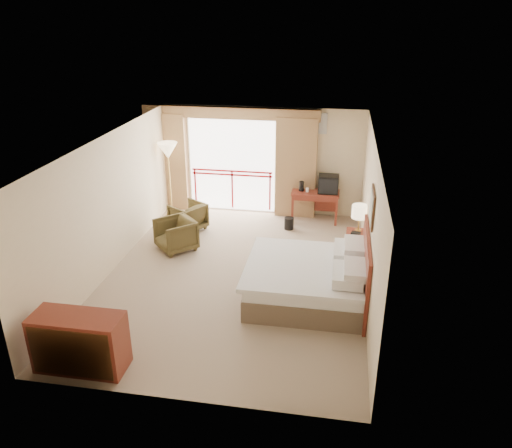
% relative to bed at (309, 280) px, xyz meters
% --- Properties ---
extents(floor, '(7.00, 7.00, 0.00)m').
position_rel_bed_xyz_m(floor, '(-1.50, 0.60, -0.38)').
color(floor, gray).
rests_on(floor, ground).
extents(ceiling, '(7.00, 7.00, 0.00)m').
position_rel_bed_xyz_m(ceiling, '(-1.50, 0.60, 2.32)').
color(ceiling, white).
rests_on(ceiling, wall_back).
extents(wall_back, '(5.00, 0.00, 5.00)m').
position_rel_bed_xyz_m(wall_back, '(-1.50, 4.10, 0.97)').
color(wall_back, beige).
rests_on(wall_back, ground).
extents(wall_front, '(5.00, 0.00, 5.00)m').
position_rel_bed_xyz_m(wall_front, '(-1.50, -2.90, 0.97)').
color(wall_front, beige).
rests_on(wall_front, ground).
extents(wall_left, '(0.00, 7.00, 7.00)m').
position_rel_bed_xyz_m(wall_left, '(-4.00, 0.60, 0.97)').
color(wall_left, beige).
rests_on(wall_left, ground).
extents(wall_right, '(0.00, 7.00, 7.00)m').
position_rel_bed_xyz_m(wall_right, '(1.00, 0.60, 0.97)').
color(wall_right, beige).
rests_on(wall_right, ground).
extents(balcony_door, '(2.40, 0.00, 2.40)m').
position_rel_bed_xyz_m(balcony_door, '(-2.30, 4.08, 0.82)').
color(balcony_door, white).
rests_on(balcony_door, wall_back).
extents(balcony_railing, '(2.09, 0.03, 1.02)m').
position_rel_bed_xyz_m(balcony_railing, '(-2.30, 4.06, 0.44)').
color(balcony_railing, '#A30E13').
rests_on(balcony_railing, wall_back).
extents(curtain_left, '(1.00, 0.26, 2.50)m').
position_rel_bed_xyz_m(curtain_left, '(-3.95, 3.95, 0.87)').
color(curtain_left, olive).
rests_on(curtain_left, wall_back).
extents(curtain_right, '(1.00, 0.26, 2.50)m').
position_rel_bed_xyz_m(curtain_right, '(-0.65, 3.95, 0.87)').
color(curtain_right, olive).
rests_on(curtain_right, wall_back).
extents(valance, '(4.40, 0.22, 0.28)m').
position_rel_bed_xyz_m(valance, '(-2.30, 3.98, 2.17)').
color(valance, olive).
rests_on(valance, wall_back).
extents(hvac_vent, '(0.50, 0.04, 0.50)m').
position_rel_bed_xyz_m(hvac_vent, '(-0.20, 4.07, 1.97)').
color(hvac_vent, silver).
rests_on(hvac_vent, wall_back).
extents(bed, '(2.13, 2.06, 0.97)m').
position_rel_bed_xyz_m(bed, '(0.00, 0.00, 0.00)').
color(bed, brown).
rests_on(bed, floor).
extents(headboard, '(0.06, 2.10, 1.30)m').
position_rel_bed_xyz_m(headboard, '(0.96, 0.00, 0.27)').
color(headboard, maroon).
rests_on(headboard, wall_right).
extents(framed_art, '(0.04, 0.72, 0.60)m').
position_rel_bed_xyz_m(framed_art, '(0.97, 0.00, 1.47)').
color(framed_art, '#311C0E').
rests_on(framed_art, wall_right).
extents(nightstand, '(0.49, 0.57, 0.67)m').
position_rel_bed_xyz_m(nightstand, '(0.87, 1.56, -0.04)').
color(nightstand, maroon).
rests_on(nightstand, floor).
extents(table_lamp, '(0.32, 0.32, 0.57)m').
position_rel_bed_xyz_m(table_lamp, '(0.87, 1.61, 0.74)').
color(table_lamp, tan).
rests_on(table_lamp, nightstand).
extents(phone, '(0.20, 0.17, 0.08)m').
position_rel_bed_xyz_m(phone, '(0.82, 1.41, 0.33)').
color(phone, black).
rests_on(phone, nightstand).
extents(desk, '(1.16, 0.56, 0.76)m').
position_rel_bed_xyz_m(desk, '(-0.12, 3.72, 0.21)').
color(desk, maroon).
rests_on(desk, floor).
extents(tv, '(0.49, 0.39, 0.44)m').
position_rel_bed_xyz_m(tv, '(0.18, 3.66, 0.60)').
color(tv, black).
rests_on(tv, desk).
extents(coffee_maker, '(0.15, 0.15, 0.25)m').
position_rel_bed_xyz_m(coffee_maker, '(-0.47, 3.67, 0.50)').
color(coffee_maker, black).
rests_on(coffee_maker, desk).
extents(cup, '(0.08, 0.08, 0.11)m').
position_rel_bed_xyz_m(cup, '(-0.32, 3.62, 0.43)').
color(cup, white).
rests_on(cup, desk).
extents(wastebasket, '(0.29, 0.29, 0.29)m').
position_rel_bed_xyz_m(wastebasket, '(-0.69, 3.03, -0.23)').
color(wastebasket, black).
rests_on(wastebasket, floor).
extents(armchair_far, '(0.99, 0.98, 0.66)m').
position_rel_bed_xyz_m(armchair_far, '(-3.07, 2.61, -0.38)').
color(armchair_far, '#403519').
rests_on(armchair_far, floor).
extents(armchair_near, '(1.08, 1.08, 0.70)m').
position_rel_bed_xyz_m(armchair_near, '(-3.01, 1.52, -0.38)').
color(armchair_near, '#403519').
rests_on(armchair_near, floor).
extents(side_table, '(0.45, 0.45, 0.49)m').
position_rel_bed_xyz_m(side_table, '(-3.28, 2.03, -0.04)').
color(side_table, '#311C0E').
rests_on(side_table, floor).
extents(book, '(0.22, 0.26, 0.02)m').
position_rel_bed_xyz_m(book, '(-3.28, 2.03, 0.12)').
color(book, white).
rests_on(book, side_table).
extents(floor_lamp, '(0.49, 0.49, 1.91)m').
position_rel_bed_xyz_m(floor_lamp, '(-3.73, 3.36, 1.26)').
color(floor_lamp, tan).
rests_on(floor_lamp, floor).
extents(dresser, '(1.32, 0.56, 0.88)m').
position_rel_bed_xyz_m(dresser, '(-3.15, -2.48, 0.06)').
color(dresser, maroon).
rests_on(dresser, floor).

